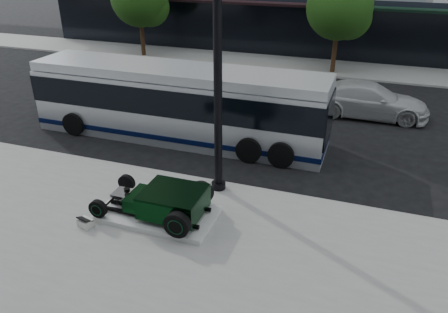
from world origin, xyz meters
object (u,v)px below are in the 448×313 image
(transit_bus, at_px, (178,102))
(hot_rod, at_px, (167,201))
(lamppost, at_px, (218,71))
(white_sedan, at_px, (368,100))

(transit_bus, bearing_deg, hot_rod, -68.62)
(lamppost, relative_size, white_sedan, 1.57)
(lamppost, relative_size, transit_bus, 0.69)
(white_sedan, bearing_deg, lamppost, 152.95)
(transit_bus, height_order, white_sedan, transit_bus)
(transit_bus, bearing_deg, lamppost, -50.07)
(hot_rod, relative_size, white_sedan, 0.60)
(white_sedan, bearing_deg, hot_rod, 153.84)
(lamppost, bearing_deg, white_sedan, 64.33)
(hot_rod, distance_m, lamppost, 3.99)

